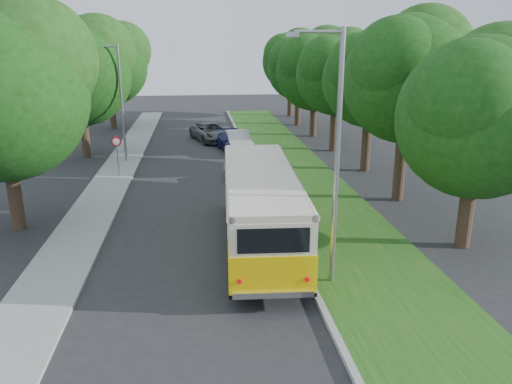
{
  "coord_description": "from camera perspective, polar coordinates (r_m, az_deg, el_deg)",
  "views": [
    {
      "loc": [
        0.12,
        -16.83,
        7.55
      ],
      "look_at": [
        2.5,
        3.22,
        1.5
      ],
      "focal_mm": 35.0,
      "sensor_mm": 36.0,
      "label": 1
    }
  ],
  "objects": [
    {
      "name": "car_silver",
      "position": [
        27.91,
        -1.72,
        2.27
      ],
      "size": [
        2.06,
        3.77,
        1.22
      ],
      "primitive_type": "imported",
      "rotation": [
        0.0,
        0.0,
        0.18
      ],
      "color": "silver",
      "rests_on": "ground"
    },
    {
      "name": "grass_verge",
      "position": [
        23.81,
        7.76,
        -1.81
      ],
      "size": [
        4.5,
        70.0,
        0.13
      ],
      "primitive_type": "cube",
      "color": "#175316",
      "rests_on": "ground"
    },
    {
      "name": "car_grey",
      "position": [
        40.28,
        -5.1,
        6.85
      ],
      "size": [
        3.83,
        5.67,
        1.44
      ],
      "primitive_type": "imported",
      "rotation": [
        0.0,
        0.0,
        0.3
      ],
      "color": "#515258",
      "rests_on": "ground"
    },
    {
      "name": "sidewalk",
      "position": [
        23.6,
        -18.45,
        -2.72
      ],
      "size": [
        2.2,
        70.0,
        0.12
      ],
      "primitive_type": "cube",
      "color": "gray",
      "rests_on": "ground"
    },
    {
      "name": "vintage_bus",
      "position": [
        18.89,
        0.5,
        -1.93
      ],
      "size": [
        3.19,
        10.39,
        3.05
      ],
      "primitive_type": null,
      "rotation": [
        0.0,
        0.0,
        -0.05
      ],
      "color": "yellow",
      "rests_on": "ground"
    },
    {
      "name": "car_blue",
      "position": [
        36.21,
        -2.52,
        5.73
      ],
      "size": [
        2.73,
        4.98,
        1.37
      ],
      "primitive_type": "imported",
      "rotation": [
        0.0,
        0.0,
        0.18
      ],
      "color": "#131755",
      "rests_on": "ground"
    },
    {
      "name": "curb",
      "position": [
        23.34,
        2.16,
        -2.02
      ],
      "size": [
        0.2,
        70.0,
        0.15
      ],
      "primitive_type": "cube",
      "color": "gray",
      "rests_on": "ground"
    },
    {
      "name": "warning_sign",
      "position": [
        29.76,
        -15.62,
        4.74
      ],
      "size": [
        0.56,
        0.1,
        2.5
      ],
      "color": "gray",
      "rests_on": "ground"
    },
    {
      "name": "lamppost_near",
      "position": [
        15.24,
        8.96,
        4.43
      ],
      "size": [
        1.71,
        0.16,
        8.0
      ],
      "color": "gray",
      "rests_on": "ground"
    },
    {
      "name": "treeline",
      "position": [
        35.0,
        -1.86,
        14.01
      ],
      "size": [
        24.27,
        41.91,
        9.46
      ],
      "color": "#332319",
      "rests_on": "ground"
    },
    {
      "name": "car_white",
      "position": [
        35.87,
        -2.06,
        5.75
      ],
      "size": [
        1.96,
        4.71,
        1.52
      ],
      "primitive_type": "imported",
      "rotation": [
        0.0,
        0.0,
        0.08
      ],
      "color": "silver",
      "rests_on": "ground"
    },
    {
      "name": "lamppost_far",
      "position": [
        33.36,
        -15.29,
        10.19
      ],
      "size": [
        1.71,
        0.16,
        7.5
      ],
      "color": "gray",
      "rests_on": "ground"
    },
    {
      "name": "ground",
      "position": [
        18.45,
        -6.61,
        -7.6
      ],
      "size": [
        120.0,
        120.0,
        0.0
      ],
      "primitive_type": "plane",
      "color": "#272729",
      "rests_on": "ground"
    }
  ]
}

